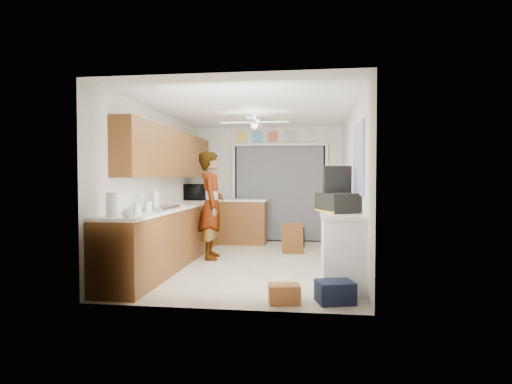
{
  "coord_description": "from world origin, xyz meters",
  "views": [
    {
      "loc": [
        0.97,
        -6.92,
        1.41
      ],
      "look_at": [
        0.0,
        0.4,
        1.15
      ],
      "focal_mm": 30.0,
      "sensor_mm": 36.0,
      "label": 1
    }
  ],
  "objects": [
    {
      "name": "floor",
      "position": [
        0.0,
        0.0,
        0.0
      ],
      "size": [
        5.0,
        5.0,
        0.0
      ],
      "primitive_type": "plane",
      "color": "#B9AE95",
      "rests_on": "ground"
    },
    {
      "name": "man",
      "position": [
        -0.76,
        0.27,
        0.93
      ],
      "size": [
        0.55,
        0.74,
        1.85
      ],
      "primitive_type": "imported",
      "rotation": [
        0.0,
        0.0,
        1.74
      ],
      "color": "white",
      "rests_on": "floor"
    },
    {
      "name": "header_frame_0",
      "position": [
        -0.6,
        2.47,
        2.3
      ],
      "size": [
        0.22,
        0.02,
        0.22
      ],
      "primitive_type": "cube",
      "color": "#DBCD49",
      "rests_on": "wall_back"
    },
    {
      "name": "door_trim_right",
      "position": [
        1.27,
        2.44,
        1.05
      ],
      "size": [
        0.06,
        0.04,
        2.1
      ],
      "primitive_type": "cube",
      "color": "white",
      "rests_on": "wall_back"
    },
    {
      "name": "header_frame_2",
      "position": [
        0.1,
        2.47,
        2.3
      ],
      "size": [
        0.22,
        0.02,
        0.22
      ],
      "primitive_type": "cube",
      "color": "#C75D4A",
      "rests_on": "wall_back"
    },
    {
      "name": "cardboard_box",
      "position": [
        0.66,
        -2.2,
        0.11
      ],
      "size": [
        0.38,
        0.31,
        0.21
      ],
      "primitive_type": "cube",
      "rotation": [
        0.0,
        0.0,
        0.18
      ],
      "color": "#9F5232",
      "rests_on": "floor"
    },
    {
      "name": "header_frame_3",
      "position": [
        0.5,
        2.47,
        2.3
      ],
      "size": [
        0.22,
        0.02,
        0.22
      ],
      "primitive_type": "cube",
      "color": "#83BC6B",
      "rests_on": "wall_back"
    },
    {
      "name": "paper_towel_roll",
      "position": [
        -1.38,
        -2.17,
        1.08
      ],
      "size": [
        0.16,
        0.16,
        0.29
      ],
      "primitive_type": "cylinder",
      "rotation": [
        0.0,
        0.0,
        0.23
      ],
      "color": "white",
      "rests_on": "left_countertop"
    },
    {
      "name": "jar_b",
      "position": [
        -1.24,
        -1.37,
        1.01
      ],
      "size": [
        0.1,
        0.1,
        0.13
      ],
      "primitive_type": "cylinder",
      "rotation": [
        0.0,
        0.0,
        -0.1
      ],
      "color": "silver",
      "rests_on": "left_countertop"
    },
    {
      "name": "back_opening_recess",
      "position": [
        0.25,
        2.47,
        1.05
      ],
      "size": [
        2.0,
        0.06,
        2.1
      ],
      "primitive_type": "cube",
      "color": "black",
      "rests_on": "wall_back"
    },
    {
      "name": "peninsula_base",
      "position": [
        -0.5,
        2.0,
        0.45
      ],
      "size": [
        1.0,
        0.6,
        0.9
      ],
      "primitive_type": "cube",
      "color": "brown",
      "rests_on": "floor"
    },
    {
      "name": "cup",
      "position": [
        -1.15,
        -2.25,
        0.98
      ],
      "size": [
        0.12,
        0.12,
        0.09
      ],
      "primitive_type": "imported",
      "rotation": [
        0.0,
        0.0,
        -0.07
      ],
      "color": "white",
      "rests_on": "left_countertop"
    },
    {
      "name": "right_counter_base",
      "position": [
        1.35,
        -1.2,
        0.45
      ],
      "size": [
        0.5,
        1.4,
        0.9
      ],
      "primitive_type": "cube",
      "color": "white",
      "rests_on": "floor"
    },
    {
      "name": "peninsula_top",
      "position": [
        -0.5,
        2.0,
        0.92
      ],
      "size": [
        1.04,
        0.64,
        0.04
      ],
      "primitive_type": "cube",
      "color": "white",
      "rests_on": "peninsula_base"
    },
    {
      "name": "sink_basin",
      "position": [
        -1.29,
        -1.0,
        0.95
      ],
      "size": [
        0.5,
        0.76,
        0.06
      ],
      "primitive_type": "cube",
      "color": "silver",
      "rests_on": "left_countertop"
    },
    {
      "name": "header_frame_1",
      "position": [
        -0.25,
        2.47,
        2.3
      ],
      "size": [
        0.22,
        0.02,
        0.22
      ],
      "primitive_type": "cube",
      "color": "#4EAFD0",
      "rests_on": "wall_back"
    },
    {
      "name": "wall_back",
      "position": [
        0.0,
        2.5,
        1.25
      ],
      "size": [
        3.2,
        0.0,
        3.2
      ],
      "primitive_type": "plane",
      "rotation": [
        1.57,
        0.0,
        0.0
      ],
      "color": "silver",
      "rests_on": "ground"
    },
    {
      "name": "suitcase",
      "position": [
        1.32,
        -1.12,
        1.07
      ],
      "size": [
        0.64,
        0.71,
        0.25
      ],
      "primitive_type": "cube",
      "rotation": [
        0.0,
        0.0,
        0.42
      ],
      "color": "black",
      "rests_on": "right_counter_top"
    },
    {
      "name": "soap_bottle",
      "position": [
        -1.42,
        -0.64,
        1.1
      ],
      "size": [
        0.15,
        0.15,
        0.33
      ],
      "primitive_type": "imported",
      "rotation": [
        0.0,
        0.0,
        0.25
      ],
      "color": "silver",
      "rests_on": "left_countertop"
    },
    {
      "name": "route66_sign",
      "position": [
        -0.95,
        2.47,
        2.3
      ],
      "size": [
        0.22,
        0.02,
        0.26
      ],
      "primitive_type": "cube",
      "color": "silver",
      "rests_on": "wall_back"
    },
    {
      "name": "cabinet_door_panel",
      "position": [
        0.61,
        0.85,
        0.29
      ],
      "size": [
        0.4,
        0.17,
        0.58
      ],
      "primitive_type": "cube",
      "rotation": [
        0.21,
        0.0,
        -0.04
      ],
      "color": "brown",
      "rests_on": "floor"
    },
    {
      "name": "dog",
      "position": [
        0.69,
        1.65,
        0.22
      ],
      "size": [
        0.36,
        0.6,
        0.44
      ],
      "primitive_type": "cube",
      "rotation": [
        0.0,
        0.0,
        -0.23
      ],
      "color": "black",
      "rests_on": "floor"
    },
    {
      "name": "wall_right",
      "position": [
        1.6,
        0.0,
        1.25
      ],
      "size": [
        0.0,
        5.0,
        5.0
      ],
      "primitive_type": "plane",
      "rotation": [
        1.57,
        0.0,
        -1.57
      ],
      "color": "silver",
      "rests_on": "ground"
    },
    {
      "name": "right_counter_top",
      "position": [
        1.34,
        -1.2,
        0.92
      ],
      "size": [
        0.54,
        1.44,
        0.04
      ],
      "primitive_type": "cube",
      "color": "white",
      "rests_on": "right_counter_base"
    },
    {
      "name": "ceiling_fan",
      "position": [
        0.0,
        0.2,
        2.32
      ],
      "size": [
        1.14,
        1.14,
        0.24
      ],
      "primitive_type": "cube",
      "color": "white",
      "rests_on": "ceiling"
    },
    {
      "name": "wall_front",
      "position": [
        0.0,
        -2.5,
        1.25
      ],
      "size": [
        3.2,
        0.0,
        3.2
      ],
      "primitive_type": "plane",
      "rotation": [
        -1.57,
        0.0,
        0.0
      ],
      "color": "silver",
      "rests_on": "ground"
    },
    {
      "name": "header_frame_4",
      "position": [
        0.9,
        2.47,
        2.3
      ],
      "size": [
        0.22,
        0.02,
        0.22
      ],
      "primitive_type": "cube",
      "color": "silver",
      "rests_on": "wall_back"
    },
    {
      "name": "navy_crate",
      "position": [
        1.22,
        -2.1,
        0.12
      ],
      "size": [
        0.47,
        0.42,
        0.24
      ],
      "primitive_type": "cube",
      "rotation": [
        0.0,
        0.0,
        0.26
      ],
      "color": "#141C34",
      "rests_on": "floor"
    },
    {
      "name": "left_countertop",
      "position": [
        -1.29,
        0.0,
        0.92
      ],
      "size": [
        0.62,
        4.8,
        0.04
      ],
      "primitive_type": "cube",
      "color": "white",
      "rests_on": "left_base_cabinets"
    },
    {
      "name": "curtain_panel",
      "position": [
        0.25,
        2.43,
        1.05
      ],
      "size": [
        1.9,
        0.03,
        2.05
      ],
      "primitive_type": "cube",
      "color": "slate",
      "rests_on": "wall_back"
    },
    {
      "name": "suitcase_lid",
      "position": [
        1.32,
        -0.83,
        1.32
      ],
      "size": [
        0.4,
        0.2,
        0.5
      ],
      "primitive_type": "cube",
      "rotation": [
        0.0,
        0.0,
        0.42
      ],
      "color": "black",
      "rests_on": "suitcase"
    },
    {
      "name": "left_base_cabinets",
      "position": [
        -1.3,
        0.0,
        0.45
      ],
      "size": [
        0.6,
        4.8,
        0.9
      ],
      "primitive_type": "cube",
      "color": "brown",
      "rests_on": "floor"
    },
    {
      "name": "ceiling",
      "position": [
        0.0,
        0.0,
        2.5
      ],
      "size": [
        5.0,
        5.0,
        0.0
      ],
      "primitive_type": "plane",
      "rotation": [
        3.14,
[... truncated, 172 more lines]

